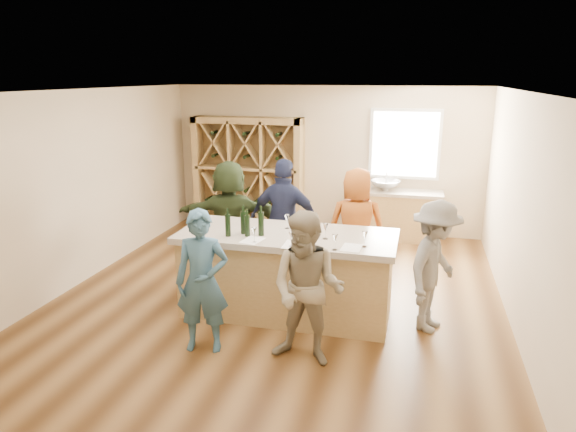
% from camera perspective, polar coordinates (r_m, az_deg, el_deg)
% --- Properties ---
extents(floor, '(6.00, 7.00, 0.10)m').
position_cam_1_polar(floor, '(7.19, -1.18, -9.62)').
color(floor, brown).
rests_on(floor, ground).
extents(ceiling, '(6.00, 7.00, 0.10)m').
position_cam_1_polar(ceiling, '(6.51, -1.33, 14.16)').
color(ceiling, white).
rests_on(ceiling, ground).
extents(wall_back, '(6.00, 0.10, 2.80)m').
position_cam_1_polar(wall_back, '(10.10, 4.18, 6.33)').
color(wall_back, '#CAB492').
rests_on(wall_back, ground).
extents(wall_front, '(6.00, 0.10, 2.80)m').
position_cam_1_polar(wall_front, '(3.61, -16.85, -11.53)').
color(wall_front, '#CAB492').
rests_on(wall_front, ground).
extents(wall_left, '(0.10, 7.00, 2.80)m').
position_cam_1_polar(wall_left, '(8.06, -22.66, 2.83)').
color(wall_left, '#CAB492').
rests_on(wall_left, ground).
extents(wall_right, '(0.10, 7.00, 2.80)m').
position_cam_1_polar(wall_right, '(6.60, 25.18, -0.05)').
color(wall_right, '#CAB492').
rests_on(wall_right, ground).
extents(window_frame, '(1.30, 0.06, 1.30)m').
position_cam_1_polar(window_frame, '(9.82, 12.86, 7.79)').
color(window_frame, white).
rests_on(window_frame, wall_back).
extents(window_pane, '(1.18, 0.01, 1.18)m').
position_cam_1_polar(window_pane, '(9.79, 12.85, 7.76)').
color(window_pane, white).
rests_on(window_pane, wall_back).
extents(wine_rack, '(2.20, 0.45, 2.20)m').
position_cam_1_polar(wine_rack, '(10.26, -4.43, 4.76)').
color(wine_rack, '#A4844E').
rests_on(wine_rack, floor).
extents(back_counter_base, '(1.60, 0.58, 0.86)m').
position_cam_1_polar(back_counter_base, '(9.82, 11.76, -0.02)').
color(back_counter_base, '#A4844E').
rests_on(back_counter_base, floor).
extents(back_counter_top, '(1.70, 0.62, 0.06)m').
position_cam_1_polar(back_counter_top, '(9.71, 11.91, 2.59)').
color(back_counter_top, '#A89C8A').
rests_on(back_counter_top, back_counter_base).
extents(sink, '(0.54, 0.54, 0.19)m').
position_cam_1_polar(sink, '(9.69, 10.77, 3.38)').
color(sink, silver).
rests_on(sink, back_counter_top).
extents(faucet, '(0.02, 0.02, 0.30)m').
position_cam_1_polar(faucet, '(9.86, 10.86, 3.91)').
color(faucet, silver).
rests_on(faucet, back_counter_top).
extents(tasting_counter_base, '(2.60, 1.00, 1.00)m').
position_cam_1_polar(tasting_counter_base, '(6.61, -0.11, -6.73)').
color(tasting_counter_base, '#A4844E').
rests_on(tasting_counter_base, floor).
extents(tasting_counter_top, '(2.72, 1.12, 0.08)m').
position_cam_1_polar(tasting_counter_top, '(6.43, -0.11, -2.27)').
color(tasting_counter_top, '#A89C8A').
rests_on(tasting_counter_top, tasting_counter_base).
extents(wine_bottle_b, '(0.09, 0.09, 0.28)m').
position_cam_1_polar(wine_bottle_b, '(6.31, -6.70, -1.02)').
color(wine_bottle_b, black).
rests_on(wine_bottle_b, tasting_counter_top).
extents(wine_bottle_c, '(0.09, 0.09, 0.29)m').
position_cam_1_polar(wine_bottle_c, '(6.39, -4.98, -0.73)').
color(wine_bottle_c, black).
rests_on(wine_bottle_c, tasting_counter_top).
extents(wine_bottle_d, '(0.07, 0.07, 0.26)m').
position_cam_1_polar(wine_bottle_d, '(6.28, -4.55, -1.09)').
color(wine_bottle_d, black).
rests_on(wine_bottle_d, tasting_counter_top).
extents(wine_bottle_e, '(0.07, 0.07, 0.30)m').
position_cam_1_polar(wine_bottle_e, '(6.30, -3.02, -0.87)').
color(wine_bottle_e, black).
rests_on(wine_bottle_e, tasting_counter_top).
extents(wine_glass_a, '(0.09, 0.09, 0.18)m').
position_cam_1_polar(wine_glass_a, '(6.06, -3.77, -2.15)').
color(wine_glass_a, white).
rests_on(wine_glass_a, tasting_counter_top).
extents(wine_glass_b, '(0.07, 0.07, 0.16)m').
position_cam_1_polar(wine_glass_b, '(5.90, 0.35, -2.68)').
color(wine_glass_b, white).
rests_on(wine_glass_b, tasting_counter_top).
extents(wine_glass_c, '(0.08, 0.08, 0.18)m').
position_cam_1_polar(wine_glass_c, '(5.81, 5.23, -2.95)').
color(wine_glass_c, white).
rests_on(wine_glass_c, tasting_counter_top).
extents(wine_glass_d, '(0.09, 0.09, 0.19)m').
position_cam_1_polar(wine_glass_d, '(6.19, 4.17, -1.71)').
color(wine_glass_d, white).
rests_on(wine_glass_d, tasting_counter_top).
extents(wine_glass_e, '(0.07, 0.07, 0.18)m').
position_cam_1_polar(wine_glass_e, '(5.96, 8.51, -2.56)').
color(wine_glass_e, white).
rests_on(wine_glass_e, tasting_counter_top).
extents(tasting_menu_a, '(0.27, 0.33, 0.00)m').
position_cam_1_polar(tasting_menu_a, '(6.16, -3.98, -2.70)').
color(tasting_menu_a, white).
rests_on(tasting_menu_a, tasting_counter_top).
extents(tasting_menu_b, '(0.25, 0.33, 0.00)m').
position_cam_1_polar(tasting_menu_b, '(5.99, 0.68, -3.20)').
color(tasting_menu_b, white).
rests_on(tasting_menu_b, tasting_counter_top).
extents(tasting_menu_c, '(0.24, 0.32, 0.00)m').
position_cam_1_polar(tasting_menu_c, '(5.93, 7.08, -3.50)').
color(tasting_menu_c, white).
rests_on(tasting_menu_c, tasting_counter_top).
extents(person_near_left, '(0.66, 0.54, 1.62)m').
position_cam_1_polar(person_near_left, '(5.74, -9.51, -7.20)').
color(person_near_left, '#335972').
rests_on(person_near_left, floor).
extents(person_near_right, '(0.86, 0.54, 1.67)m').
position_cam_1_polar(person_near_right, '(5.40, 2.19, -8.16)').
color(person_near_right, gray).
rests_on(person_near_right, floor).
extents(person_server, '(0.83, 1.14, 1.60)m').
position_cam_1_polar(person_server, '(6.34, 15.95, -5.44)').
color(person_server, slate).
rests_on(person_server, floor).
extents(person_far_mid, '(1.12, 0.63, 1.84)m').
position_cam_1_polar(person_far_mid, '(7.53, -0.36, -0.56)').
color(person_far_mid, '#191E38').
rests_on(person_far_mid, floor).
extents(person_far_right, '(0.91, 0.66, 1.73)m').
position_cam_1_polar(person_far_right, '(7.49, 7.59, -1.22)').
color(person_far_right, '#994C19').
rests_on(person_far_right, floor).
extents(person_far_left, '(1.73, 0.91, 1.78)m').
position_cam_1_polar(person_far_left, '(7.86, -6.45, -0.19)').
color(person_far_left, '#263319').
rests_on(person_far_left, floor).
extents(wine_glass_f, '(0.07, 0.07, 0.18)m').
position_cam_1_polar(wine_glass_f, '(6.59, -0.10, -0.65)').
color(wine_glass_f, white).
rests_on(wine_glass_f, tasting_counter_top).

